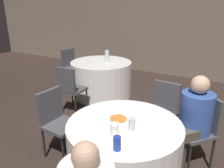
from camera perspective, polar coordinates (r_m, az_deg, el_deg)
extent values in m
cube|color=#7A6B5B|center=(6.15, 24.70, 13.52)|extent=(16.00, 0.06, 2.80)
cylinder|color=white|center=(2.46, 3.09, -17.88)|extent=(1.18, 1.18, 0.75)
cylinder|color=white|center=(4.80, -2.80, 1.45)|extent=(1.30, 1.30, 0.75)
cube|color=#47474C|center=(3.11, 12.38, -8.17)|extent=(0.44, 0.44, 0.04)
cube|color=#47474C|center=(3.17, 14.02, -3.16)|extent=(0.38, 0.09, 0.42)
cylinder|color=black|center=(3.04, 13.71, -14.10)|extent=(0.03, 0.03, 0.42)
cylinder|color=black|center=(3.15, 7.89, -12.34)|extent=(0.03, 0.03, 0.42)
cylinder|color=black|center=(3.31, 16.04, -11.28)|extent=(0.03, 0.03, 0.42)
cylinder|color=black|center=(3.42, 10.64, -9.79)|extent=(0.03, 0.03, 0.42)
cube|color=#47474C|center=(2.85, 20.49, -11.75)|extent=(0.56, 0.56, 0.04)
cube|color=#47474C|center=(2.86, 23.80, -6.85)|extent=(0.33, 0.28, 0.42)
cylinder|color=black|center=(2.78, 19.47, -18.31)|extent=(0.03, 0.03, 0.42)
cylinder|color=black|center=(2.99, 15.23, -14.86)|extent=(0.03, 0.03, 0.42)
cylinder|color=black|center=(2.98, 24.71, -16.21)|extent=(0.03, 0.03, 0.42)
cylinder|color=black|center=(3.18, 20.36, -13.20)|extent=(0.03, 0.03, 0.42)
cube|color=#47474C|center=(2.89, -13.04, -10.46)|extent=(0.42, 0.42, 0.04)
cube|color=#47474C|center=(2.91, -15.91, -5.41)|extent=(0.07, 0.38, 0.42)
cylinder|color=black|center=(3.02, -8.00, -13.93)|extent=(0.03, 0.03, 0.42)
cylinder|color=black|center=(2.82, -12.65, -16.97)|extent=(0.03, 0.03, 0.42)
cylinder|color=black|center=(3.22, -12.73, -11.92)|extent=(0.03, 0.03, 0.42)
cylinder|color=black|center=(3.03, -17.38, -14.54)|extent=(0.03, 0.03, 0.42)
cube|color=#47474C|center=(4.03, -10.10, -1.41)|extent=(0.41, 0.41, 0.04)
cube|color=#47474C|center=(3.83, -11.99, 0.99)|extent=(0.38, 0.06, 0.42)
cylinder|color=black|center=(4.34, -10.27, -3.17)|extent=(0.03, 0.03, 0.42)
cylinder|color=black|center=(4.15, -6.61, -4.09)|extent=(0.03, 0.03, 0.42)
cylinder|color=black|center=(4.11, -13.25, -4.75)|extent=(0.03, 0.03, 0.42)
cylinder|color=black|center=(3.90, -9.51, -5.82)|extent=(0.03, 0.03, 0.42)
cube|color=#47474C|center=(5.48, -10.10, 4.22)|extent=(0.47, 0.47, 0.04)
cube|color=#47474C|center=(5.56, -11.40, 6.84)|extent=(0.13, 0.38, 0.42)
cylinder|color=black|center=(5.52, -7.48, 1.97)|extent=(0.03, 0.03, 0.42)
cylinder|color=black|center=(5.32, -10.24, 1.12)|extent=(0.03, 0.03, 0.42)
cylinder|color=black|center=(5.77, -9.70, 2.64)|extent=(0.03, 0.03, 0.42)
cylinder|color=black|center=(5.58, -12.41, 1.85)|extent=(0.03, 0.03, 0.42)
cylinder|color=#4C4238|center=(2.84, 16.46, -16.49)|extent=(0.24, 0.24, 0.46)
cube|color=#4C4238|center=(2.75, 18.90, -11.06)|extent=(0.47, 0.47, 0.12)
cylinder|color=#33519E|center=(2.73, 21.15, -7.02)|extent=(0.37, 0.37, 0.48)
sphere|color=tan|center=(2.60, 22.07, -0.17)|extent=(0.21, 0.21, 0.21)
sphere|color=tan|center=(1.38, -7.00, -18.02)|extent=(0.17, 0.17, 0.17)
cylinder|color=white|center=(2.31, 1.67, -9.25)|extent=(0.21, 0.21, 0.01)
cylinder|color=orange|center=(2.31, 1.67, -9.06)|extent=(0.18, 0.18, 0.01)
cylinder|color=silver|center=(2.12, 5.21, -10.43)|extent=(0.07, 0.07, 0.12)
cylinder|color=#1E38A5|center=(1.85, 1.33, -15.23)|extent=(0.07, 0.07, 0.12)
cylinder|color=white|center=(2.05, 0.63, -11.64)|extent=(0.08, 0.08, 0.11)
cylinder|color=silver|center=(4.59, -1.31, 7.19)|extent=(0.09, 0.09, 0.26)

